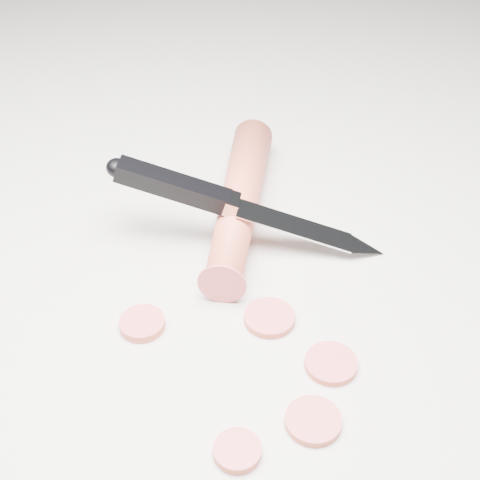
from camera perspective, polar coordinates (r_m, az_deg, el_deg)
name	(u,v)px	position (r m, az deg, el deg)	size (l,w,h in m)	color
ground	(213,321)	(0.51, -2.32, -6.90)	(2.40, 2.40, 0.00)	beige
carrot	(240,200)	(0.59, -0.01, 3.45)	(0.03, 0.03, 0.22)	#DD4A35
carrot_slice_0	(331,364)	(0.49, 7.77, -10.40)	(0.04, 0.04, 0.01)	#E04E54
carrot_slice_1	(269,318)	(0.51, 2.53, -6.65)	(0.04, 0.04, 0.01)	#E04E54
carrot_slice_2	(313,421)	(0.45, 6.27, -15.08)	(0.04, 0.04, 0.01)	#E04E54
carrot_slice_3	(237,451)	(0.44, -0.23, -17.54)	(0.03, 0.03, 0.01)	#E04E54
carrot_slice_4	(142,323)	(0.51, -8.34, -7.06)	(0.03, 0.03, 0.01)	#E04E54
kitchen_knife	(248,206)	(0.56, 0.66, 2.93)	(0.22, 0.14, 0.08)	#B7BABE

